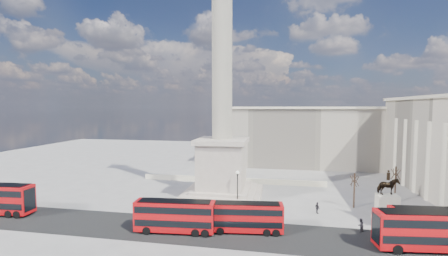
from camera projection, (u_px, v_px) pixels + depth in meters
ground at (217, 206)px, 49.70m from camera, size 180.00×180.00×0.00m
asphalt_road at (238, 234)px, 38.99m from camera, size 120.00×9.00×0.01m
nelsons_column at (222, 127)px, 53.70m from camera, size 14.00×14.00×49.85m
balustrade_wall at (231, 180)px, 65.36m from camera, size 40.00×0.60×1.10m
building_northeast at (314, 136)px, 84.78m from camera, size 51.00×17.00×16.60m
red_bus_a at (175, 216)px, 39.31m from camera, size 10.64×3.22×4.25m
red_bus_b at (246, 217)px, 39.31m from camera, size 9.96×3.28×3.97m
red_bus_c at (440, 226)px, 35.56m from camera, size 11.11×3.34×4.44m
red_bus_d at (427, 230)px, 34.31m from camera, size 11.50×3.84×4.57m
victorian_lamp at (237, 186)px, 48.69m from camera, size 0.53×0.53×6.17m
equestrian_statue at (387, 204)px, 43.07m from camera, size 3.56×2.67×7.52m
bare_tree_mid at (355, 179)px, 48.75m from camera, size 1.59×1.59×6.02m
bare_tree_far at (396, 173)px, 51.36m from camera, size 1.62×1.62×6.62m
pedestrian_walking at (402, 215)px, 43.04m from camera, size 0.70×0.49×1.84m
pedestrian_standing at (361, 225)px, 39.53m from camera, size 1.12×1.08×1.83m
pedestrian_crossing at (317, 208)px, 46.39m from camera, size 0.88×1.12×1.78m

